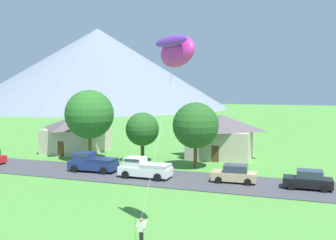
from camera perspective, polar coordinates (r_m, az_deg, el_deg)
road_strip at (r=38.83m, az=3.03°, el=-8.70°), size 160.00×7.28×0.08m
mountain_far_west_ridge at (r=176.33m, az=-10.11°, el=7.40°), size 113.49×113.49×34.44m
house_left_center at (r=56.48m, az=-13.16°, el=-1.83°), size 7.61×8.15×5.19m
house_right_center at (r=50.94m, az=7.66°, el=-2.25°), size 8.43×6.84×5.55m
tree_near_left at (r=47.52m, az=-3.74°, el=-1.35°), size 4.06×4.06×6.05m
tree_left_of_center at (r=43.90m, az=4.03°, el=-0.80°), size 5.17×5.17×7.42m
tree_center at (r=49.11m, az=-11.34°, el=0.81°), size 6.01×6.01×8.77m
parked_car_tan_mid_west at (r=38.14m, az=9.64°, el=-7.73°), size 4.28×2.23×1.68m
parked_car_black_east_end at (r=37.38m, az=19.67°, el=-8.21°), size 4.23×2.13×1.68m
pickup_truck_navy_west_side at (r=43.09m, az=-10.96°, el=-6.04°), size 5.28×2.48×1.99m
pickup_truck_white_east_side at (r=39.54m, az=-3.51°, el=-6.94°), size 5.21×2.35×1.99m
kite_flyer_with_kite at (r=23.31m, az=1.13°, el=9.59°), size 3.43×3.77×12.21m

